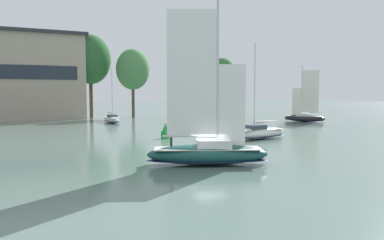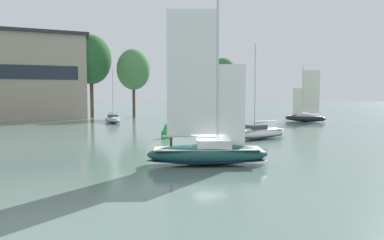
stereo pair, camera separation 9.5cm
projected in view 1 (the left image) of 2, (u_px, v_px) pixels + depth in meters
name	position (u px, v px, depth m)	size (l,w,h in m)	color
ground_plane	(208.00, 165.00, 30.65)	(400.00, 400.00, 0.00)	slate
tree_shore_left	(133.00, 70.00, 87.40)	(7.80, 7.80, 16.05)	#4C3828
tree_shore_center	(222.00, 75.00, 103.22)	(7.49, 7.49, 15.42)	brown
tree_shore_right	(90.00, 60.00, 87.12)	(9.39, 9.39, 19.32)	#4C3828
sailboat_main	(208.00, 151.00, 30.57)	(10.32, 6.46, 13.76)	#194C47
sailboat_moored_near_marina	(258.00, 132.00, 47.58)	(8.96, 3.44, 12.01)	white
sailboat_moored_mid_channel	(112.00, 119.00, 72.79)	(2.54, 7.78, 10.57)	silver
sailboat_moored_far_slip	(304.00, 117.00, 75.54)	(6.58, 8.08, 11.32)	#232328
channel_buoy	(166.00, 132.00, 48.15)	(1.20, 1.20, 2.15)	green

